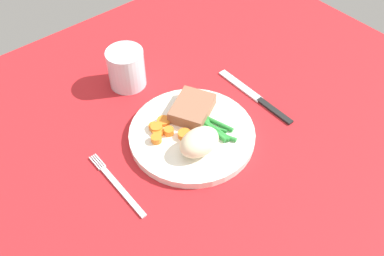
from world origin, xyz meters
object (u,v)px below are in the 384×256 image
object	(u,v)px
dinner_plate	(192,134)
fork	(117,185)
knife	(256,97)
meat_portion	(192,108)
water_glass	(127,70)

from	to	relation	value
dinner_plate	fork	xyz separation A→B (cm)	(-17.32, -0.26, -0.60)
fork	knife	world-z (taller)	knife
dinner_plate	fork	distance (cm)	17.33
knife	fork	bearing A→B (deg)	178.76
dinner_plate	meat_portion	distance (cm)	5.41
fork	meat_portion	bearing A→B (deg)	7.06
dinner_plate	knife	bearing A→B (deg)	-0.94
fork	knife	bearing A→B (deg)	-4.15
dinner_plate	water_glass	world-z (taller)	water_glass
knife	water_glass	world-z (taller)	water_glass
fork	water_glass	xyz separation A→B (cm)	(16.62, 21.07, 3.44)
fork	water_glass	distance (cm)	27.05
meat_portion	water_glass	distance (cm)	17.48
dinner_plate	fork	world-z (taller)	dinner_plate
dinner_plate	meat_portion	bearing A→B (deg)	49.40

